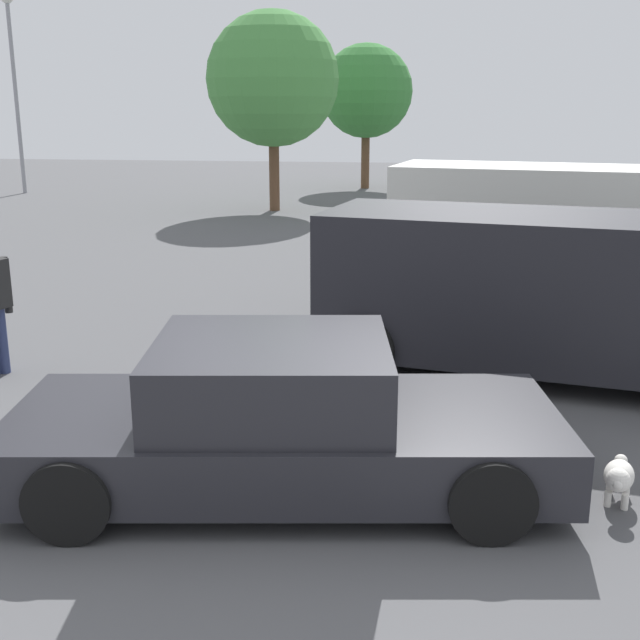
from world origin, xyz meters
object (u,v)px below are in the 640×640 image
Objects in this scene: suv_dark at (538,289)px; dog at (619,477)px; van_white at (541,223)px; light_post_far at (13,60)px; sedan_foreground at (281,422)px.

dog is at bearing 106.20° from suv_dark.
suv_dark is at bearing 93.02° from van_white.
dog is 0.09× the size of light_post_far.
sedan_foreground is at bearing -73.66° from dog.
suv_dark reaches higher than dog.
sedan_foreground is 25.83m from light_post_far.
light_post_far is (-13.69, 21.53, 4.07)m from sedan_foreground.
van_white is (0.27, 7.88, 0.90)m from dog.
van_white is 4.76m from suv_dark.
dog is 0.11× the size of van_white.
light_post_far reaches higher than sedan_foreground.
dog is 3.28m from suv_dark.
sedan_foreground is 2.71m from dog.
dog is at bearing 98.14° from van_white.
sedan_foreground is 0.90× the size of suv_dark.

